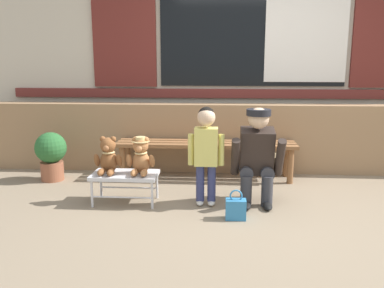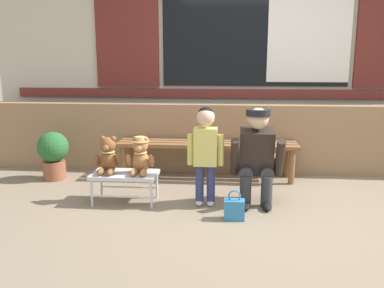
{
  "view_description": "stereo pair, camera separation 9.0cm",
  "coord_description": "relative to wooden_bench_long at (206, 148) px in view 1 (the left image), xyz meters",
  "views": [
    {
      "loc": [
        -0.41,
        -3.6,
        1.38
      ],
      "look_at": [
        -0.69,
        0.41,
        0.55
      ],
      "focal_mm": 37.82,
      "sensor_mm": 36.0,
      "label": 1
    },
    {
      "loc": [
        -0.32,
        -3.59,
        1.38
      ],
      "look_at": [
        -0.69,
        0.41,
        0.55
      ],
      "focal_mm": 37.82,
      "sensor_mm": 36.0,
      "label": 2
    }
  ],
  "objects": [
    {
      "name": "adult_crouching",
      "position": [
        0.53,
        -0.83,
        0.11
      ],
      "size": [
        0.5,
        0.49,
        0.95
      ],
      "color": "#333338",
      "rests_on": "ground"
    },
    {
      "name": "shop_facade",
      "position": [
        0.57,
        0.88,
        1.25
      ],
      "size": [
        7.01,
        0.26,
        3.21
      ],
      "color": "beige",
      "rests_on": "ground"
    },
    {
      "name": "handbag_on_ground",
      "position": [
        0.31,
        -1.26,
        -0.28
      ],
      "size": [
        0.18,
        0.11,
        0.27
      ],
      "color": "teal",
      "rests_on": "ground"
    },
    {
      "name": "teddy_bear_plain",
      "position": [
        -0.92,
        -0.9,
        0.09
      ],
      "size": [
        0.28,
        0.26,
        0.36
      ],
      "color": "brown",
      "rests_on": "small_display_bench"
    },
    {
      "name": "teddy_bear_with_hat",
      "position": [
        -0.6,
        -0.9,
        0.1
      ],
      "size": [
        0.28,
        0.27,
        0.36
      ],
      "color": "#A86B3D",
      "rests_on": "small_display_bench"
    },
    {
      "name": "wooden_bench_long",
      "position": [
        0.0,
        0.0,
        0.0
      ],
      "size": [
        2.1,
        0.4,
        0.44
      ],
      "color": "brown",
      "rests_on": "ground"
    },
    {
      "name": "potted_plant",
      "position": [
        -1.79,
        -0.2,
        -0.05
      ],
      "size": [
        0.36,
        0.36,
        0.57
      ],
      "color": "brown",
      "rests_on": "ground"
    },
    {
      "name": "brick_low_wall",
      "position": [
        0.57,
        0.37,
        0.05
      ],
      "size": [
        6.87,
        0.25,
        0.85
      ],
      "primitive_type": "cube",
      "color": "#997551",
      "rests_on": "ground"
    },
    {
      "name": "ground_plane",
      "position": [
        0.57,
        -1.06,
        -0.37
      ],
      "size": [
        60.0,
        60.0,
        0.0
      ],
      "primitive_type": "plane",
      "color": "#84725B"
    },
    {
      "name": "small_display_bench",
      "position": [
        -0.76,
        -0.9,
        -0.11
      ],
      "size": [
        0.64,
        0.36,
        0.3
      ],
      "color": "silver",
      "rests_on": "ground"
    },
    {
      "name": "child_standing",
      "position": [
        0.03,
        -0.91,
        0.22
      ],
      "size": [
        0.35,
        0.18,
        0.96
      ],
      "color": "navy",
      "rests_on": "ground"
    }
  ]
}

